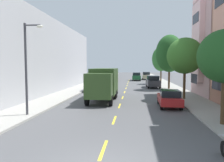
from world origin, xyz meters
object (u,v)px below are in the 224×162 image
(parked_sedan_orange, at_px, (113,76))
(parked_sedan_burgundy, at_px, (108,79))
(street_tree_farthest, at_px, (161,59))
(parked_suv_charcoal, at_px, (153,81))
(parked_suv_navy, at_px, (95,84))
(delivery_box_truck, at_px, (104,82))
(street_lamp, at_px, (28,62))
(parked_hatchback_red, at_px, (169,98))
(parked_suv_champagne, at_px, (146,76))
(moving_forest_sedan, at_px, (136,76))
(street_tree_third, at_px, (169,54))
(street_tree_second, at_px, (185,56))

(parked_sedan_orange, height_order, parked_sedan_burgundy, same)
(street_tree_farthest, distance_m, parked_sedan_burgundy, 11.92)
(parked_sedan_burgundy, relative_size, parked_suv_charcoal, 0.94)
(street_tree_farthest, relative_size, parked_suv_navy, 1.46)
(delivery_box_truck, xyz_separation_m, parked_suv_navy, (-2.44, 8.49, -0.87))
(street_lamp, bearing_deg, parked_hatchback_red, 23.98)
(delivery_box_truck, height_order, parked_suv_champagne, delivery_box_truck)
(parked_hatchback_red, relative_size, moving_forest_sedan, 0.84)
(parked_sedan_orange, bearing_deg, street_tree_third, -66.29)
(street_tree_second, height_order, delivery_box_truck, street_tree_second)
(parked_sedan_burgundy, height_order, parked_hatchback_red, parked_hatchback_red)
(street_tree_third, relative_size, street_lamp, 1.27)
(parked_sedan_orange, bearing_deg, parked_hatchback_red, -77.38)
(parked_sedan_orange, xyz_separation_m, moving_forest_sedan, (6.16, -5.05, 0.24))
(street_tree_farthest, bearing_deg, delivery_box_truck, -111.30)
(street_tree_second, xyz_separation_m, street_lamp, (-12.34, -8.68, -0.73))
(parked_sedan_orange, bearing_deg, parked_suv_champagne, -6.04)
(parked_sedan_orange, xyz_separation_m, parked_suv_charcoal, (8.64, -21.76, 0.24))
(street_tree_farthest, xyz_separation_m, parked_suv_charcoal, (-2.11, -7.11, -3.85))
(moving_forest_sedan, bearing_deg, parked_sedan_orange, 140.65)
(parked_suv_charcoal, height_order, parked_hatchback_red, parked_suv_charcoal)
(street_tree_second, relative_size, parked_suv_navy, 1.29)
(street_tree_farthest, relative_size, street_lamp, 1.13)
(street_tree_farthest, distance_m, parked_hatchback_red, 24.28)
(parked_sedan_burgundy, bearing_deg, parked_suv_charcoal, -49.95)
(street_tree_second, distance_m, parked_suv_champagne, 33.68)
(parked_suv_champagne, bearing_deg, parked_suv_charcoal, -90.13)
(street_tree_third, bearing_deg, street_tree_farthest, 90.00)
(street_tree_third, distance_m, street_lamp, 22.31)
(parked_sedan_orange, distance_m, parked_hatchback_red, 39.44)
(street_tree_farthest, relative_size, parked_suv_charcoal, 1.45)
(parked_suv_navy, bearing_deg, delivery_box_truck, -73.99)
(street_tree_second, bearing_deg, street_lamp, -144.87)
(street_tree_second, distance_m, parked_sedan_orange, 36.19)
(street_tree_second, xyz_separation_m, parked_sedan_orange, (-10.76, 34.35, -3.78))
(parked_sedan_orange, relative_size, parked_suv_charcoal, 0.93)
(delivery_box_truck, height_order, parked_hatchback_red, delivery_box_truck)
(moving_forest_sedan, bearing_deg, parked_suv_navy, -105.24)
(parked_suv_charcoal, bearing_deg, parked_sedan_burgundy, 130.05)
(street_tree_third, bearing_deg, delivery_box_truck, -126.24)
(street_lamp, xyz_separation_m, parked_sedan_burgundy, (1.59, 31.54, -3.05))
(street_tree_third, bearing_deg, street_lamp, -123.66)
(parked_suv_champagne, bearing_deg, moving_forest_sedan, -121.54)
(street_lamp, distance_m, parked_hatchback_red, 11.57)
(parked_suv_champagne, bearing_deg, street_tree_farthest, -81.44)
(street_tree_farthest, xyz_separation_m, parked_sedan_burgundy, (-10.75, 3.16, -4.09))
(parked_suv_navy, relative_size, parked_hatchback_red, 1.20)
(parked_suv_navy, distance_m, parked_suv_champagne, 27.64)
(street_tree_third, relative_size, delivery_box_truck, 1.10)
(parked_hatchback_red, bearing_deg, parked_suv_charcoal, 89.92)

